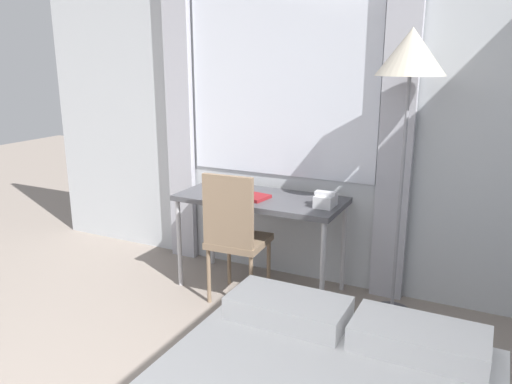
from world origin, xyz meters
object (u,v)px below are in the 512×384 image
Objects in this scene: desk_chair at (235,232)px; telephone at (325,200)px; desk at (261,204)px; standing_lamp at (411,65)px; book at (249,196)px.

desk_chair reaches higher than telephone.
desk is 7.38× the size of telephone.
desk is at bearing -178.42° from standing_lamp.
telephone is 0.54× the size of book.
desk_chair is at bearing -163.69° from standing_lamp.
desk is at bearing 73.52° from desk_chair.
desk is at bearing 176.07° from telephone.
desk_chair is 5.78× the size of telephone.
desk is at bearing 45.88° from book.
desk is 0.65× the size of standing_lamp.
desk_chair is 0.31m from book.
standing_lamp is at bearing 7.33° from telephone.
telephone reaches higher than desk.
standing_lamp reaches higher than book.
book is at bearing -134.12° from desk.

